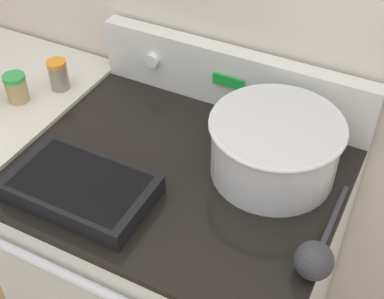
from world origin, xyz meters
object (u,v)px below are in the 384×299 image
ladle (315,257)px  casserole_dish (81,187)px  spice_jar_green_cap (16,88)px  mixing_bowl (275,145)px  spice_jar_orange_cap (58,75)px

ladle → casserole_dish: bearing=-175.0°
ladle → spice_jar_green_cap: size_ratio=3.72×
mixing_bowl → spice_jar_orange_cap: mixing_bowl is taller
ladle → spice_jar_orange_cap: (-0.85, 0.27, 0.02)m
casserole_dish → ladle: ladle is taller
spice_jar_green_cap → spice_jar_orange_cap: bearing=56.2°
spice_jar_orange_cap → casserole_dish: bearing=-46.1°
ladle → spice_jar_orange_cap: spice_jar_orange_cap is taller
mixing_bowl → spice_jar_orange_cap: size_ratio=3.56×
spice_jar_green_cap → mixing_bowl: bearing=5.0°
casserole_dish → ladle: size_ratio=1.09×
spice_jar_orange_cap → spice_jar_green_cap: (-0.07, -0.10, -0.00)m
mixing_bowl → ladle: (0.18, -0.23, -0.05)m
mixing_bowl → spice_jar_green_cap: mixing_bowl is taller
casserole_dish → spice_jar_green_cap: size_ratio=4.06×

